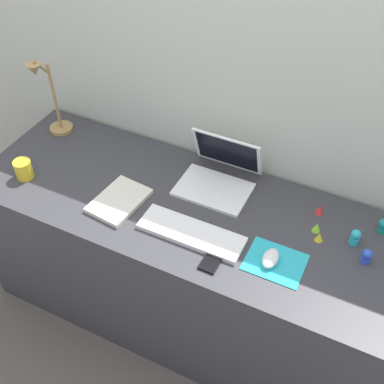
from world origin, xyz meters
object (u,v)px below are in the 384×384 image
at_px(laptop, 220,173).
at_px(coffee_mug, 24,169).
at_px(mouse, 271,258).
at_px(keyboard, 191,233).
at_px(toy_figurine_blue, 367,256).
at_px(desk_lamp, 50,100).
at_px(notebook_pad, 119,201).
at_px(toy_figurine_yellow, 319,237).
at_px(cell_phone, 213,259).
at_px(toy_figurine_cyan, 355,237).
at_px(toy_figurine_red, 320,210).
at_px(toy_figurine_lime, 317,227).
at_px(toy_figurine_teal, 383,225).

distance_m(laptop, coffee_mug, 0.83).
relative_size(mouse, coffee_mug, 1.16).
distance_m(keyboard, toy_figurine_blue, 0.64).
distance_m(desk_lamp, notebook_pad, 0.61).
height_order(laptop, toy_figurine_yellow, laptop).
bearing_deg(coffee_mug, mouse, 1.20).
xyz_separation_m(laptop, toy_figurine_blue, (0.64, -0.16, -0.02)).
xyz_separation_m(cell_phone, coffee_mug, (-0.91, 0.06, 0.04)).
bearing_deg(cell_phone, toy_figurine_cyan, 35.67).
bearing_deg(cell_phone, desk_lamp, 160.48).
bearing_deg(coffee_mug, toy_figurine_red, 16.05).
distance_m(keyboard, toy_figurine_red, 0.52).
xyz_separation_m(cell_phone, notebook_pad, (-0.46, 0.10, 0.01)).
bearing_deg(coffee_mug, notebook_pad, 5.54).
relative_size(keyboard, toy_figurine_lime, 10.72).
bearing_deg(toy_figurine_red, keyboard, -141.02).
xyz_separation_m(cell_phone, toy_figurine_yellow, (0.32, 0.26, 0.01)).
xyz_separation_m(toy_figurine_yellow, toy_figurine_teal, (0.20, 0.15, 0.02)).
bearing_deg(toy_figurine_lime, toy_figurine_cyan, 0.12).
bearing_deg(keyboard, coffee_mug, -178.85).
xyz_separation_m(cell_phone, toy_figurine_lime, (0.30, 0.30, 0.01)).
bearing_deg(toy_figurine_yellow, toy_figurine_lime, 117.86).
bearing_deg(toy_figurine_cyan, toy_figurine_red, 148.50).
bearing_deg(toy_figurine_teal, toy_figurine_cyan, -127.37).
bearing_deg(keyboard, mouse, 1.34).
relative_size(toy_figurine_red, toy_figurine_lime, 1.00).
bearing_deg(mouse, toy_figurine_blue, 26.71).
relative_size(laptop, desk_lamp, 0.75).
bearing_deg(keyboard, cell_phone, -30.64).
distance_m(keyboard, mouse, 0.31).
distance_m(toy_figurine_yellow, toy_figurine_blue, 0.18).
relative_size(coffee_mug, toy_figurine_blue, 1.38).
relative_size(desk_lamp, toy_figurine_blue, 6.64).
distance_m(cell_phone, toy_figurine_red, 0.49).
bearing_deg(notebook_pad, desk_lamp, 158.89).
bearing_deg(toy_figurine_lime, toy_figurine_yellow, -62.14).
distance_m(toy_figurine_teal, toy_figurine_cyan, 0.13).
distance_m(keyboard, toy_figurine_yellow, 0.48).
distance_m(toy_figurine_red, toy_figurine_teal, 0.24).
bearing_deg(keyboard, desk_lamp, 161.04).
relative_size(toy_figurine_red, toy_figurine_blue, 0.64).
height_order(keyboard, toy_figurine_red, toy_figurine_red).
relative_size(toy_figurine_red, toy_figurine_teal, 0.61).
bearing_deg(toy_figurine_lime, laptop, 168.47).
bearing_deg(notebook_pad, toy_figurine_red, 28.12).
height_order(cell_phone, toy_figurine_lime, toy_figurine_lime).
distance_m(laptop, mouse, 0.46).
bearing_deg(toy_figurine_blue, toy_figurine_yellow, 171.63).
xyz_separation_m(keyboard, toy_figurine_cyan, (0.56, 0.23, 0.02)).
bearing_deg(coffee_mug, desk_lamp, 102.70).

